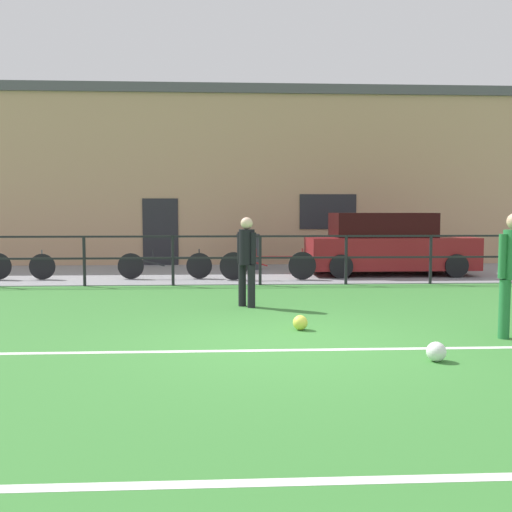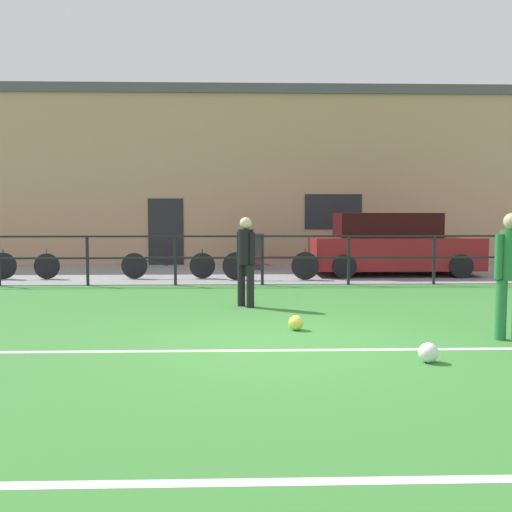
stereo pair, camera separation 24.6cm
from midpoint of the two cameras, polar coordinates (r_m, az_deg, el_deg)
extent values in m
cube|color=#387A33|center=(7.57, 2.18, -8.73)|extent=(60.00, 44.00, 0.04)
cube|color=white|center=(7.23, 2.43, -9.18)|extent=(36.00, 0.11, 0.00)
cube|color=white|center=(3.97, 7.49, -20.95)|extent=(36.00, 0.11, 0.00)
cube|color=gray|center=(15.95, -0.57, -1.69)|extent=(48.00, 5.00, 0.02)
cylinder|color=black|center=(13.80, -16.95, -0.47)|extent=(0.07, 0.07, 1.15)
cylinder|color=black|center=(13.46, -8.65, -0.45)|extent=(0.07, 0.07, 1.15)
cylinder|color=black|center=(13.41, -0.12, -0.42)|extent=(0.07, 0.07, 1.15)
cylinder|color=black|center=(13.66, 8.29, -0.38)|extent=(0.07, 0.07, 1.15)
cylinder|color=black|center=(14.18, 16.24, -0.33)|extent=(0.07, 0.07, 1.15)
cube|color=black|center=(13.37, -0.12, 1.94)|extent=(36.00, 0.04, 0.04)
cube|color=black|center=(13.41, -0.12, -0.17)|extent=(36.00, 0.04, 0.04)
cube|color=tan|center=(19.58, -1.04, 7.25)|extent=(28.00, 2.40, 5.35)
cube|color=#232328|center=(18.47, -9.71, 2.32)|extent=(1.10, 0.04, 2.10)
cube|color=#232328|center=(18.59, 6.67, 4.33)|extent=(1.80, 0.04, 1.10)
cube|color=#4C4C51|center=(19.92, -1.05, 15.39)|extent=(28.00, 2.56, 0.30)
cylinder|color=black|center=(10.29, -1.14, -2.98)|extent=(0.14, 0.14, 0.76)
cylinder|color=black|center=(10.46, -2.03, -2.86)|extent=(0.14, 0.14, 0.76)
cylinder|color=black|center=(10.31, -1.60, 0.89)|extent=(0.28, 0.28, 0.62)
sphere|color=beige|center=(10.30, -1.60, 3.22)|extent=(0.21, 0.21, 0.21)
cylinder|color=black|center=(10.19, -0.95, 0.75)|extent=(0.10, 0.10, 0.56)
cylinder|color=black|center=(10.44, -2.23, 0.83)|extent=(0.10, 0.10, 0.56)
cylinder|color=#237038|center=(8.43, 22.36, -4.82)|extent=(0.15, 0.15, 0.80)
cylinder|color=#237038|center=(8.32, 22.20, -0.01)|extent=(0.10, 0.10, 0.59)
sphere|color=white|center=(6.96, 16.25, -8.97)|extent=(0.22, 0.22, 0.22)
sphere|color=#E5E04C|center=(8.42, 3.51, -6.52)|extent=(0.21, 0.21, 0.21)
cube|color=maroon|center=(15.92, 12.49, 0.34)|extent=(4.35, 1.78, 0.84)
cube|color=black|center=(15.83, 11.77, 3.00)|extent=(2.61, 1.50, 0.64)
cylinder|color=black|center=(14.78, 7.82, -1.00)|extent=(0.60, 0.18, 0.60)
cylinder|color=black|center=(15.60, 18.55, -0.91)|extent=(0.60, 0.18, 0.60)
cylinder|color=black|center=(16.45, 6.70, -0.45)|extent=(0.60, 0.18, 0.60)
cylinder|color=black|center=(17.20, 16.46, -0.39)|extent=(0.60, 0.18, 0.60)
cylinder|color=black|center=(14.82, -12.61, -0.97)|extent=(0.64, 0.04, 0.64)
cylinder|color=black|center=(14.63, -6.06, -0.96)|extent=(0.64, 0.04, 0.64)
cube|color=black|center=(14.68, -9.37, -0.15)|extent=(1.32, 0.04, 0.04)
cube|color=black|center=(14.74, -11.00, -0.56)|extent=(0.83, 0.03, 0.23)
cylinder|color=black|center=(14.71, -10.52, 0.23)|extent=(0.03, 0.03, 0.20)
cylinder|color=black|center=(14.61, -6.06, 0.13)|extent=(0.03, 0.03, 0.28)
cylinder|color=black|center=(15.33, -20.62, -0.98)|extent=(0.64, 0.04, 0.64)
cube|color=#4C5156|center=(15.57, -23.35, -0.22)|extent=(1.21, 0.04, 0.04)
cylinder|color=#4C5156|center=(15.31, -20.64, 0.05)|extent=(0.03, 0.03, 0.28)
cylinder|color=black|center=(14.26, -2.71, -0.99)|extent=(0.69, 0.04, 0.69)
cylinder|color=black|center=(14.37, 4.06, -0.96)|extent=(0.69, 0.04, 0.69)
cube|color=maroon|center=(14.27, 0.69, -0.08)|extent=(1.32, 0.04, 0.04)
cube|color=maroon|center=(14.26, -1.01, -0.54)|extent=(0.83, 0.03, 0.25)
cylinder|color=maroon|center=(14.25, -0.50, 0.31)|extent=(0.03, 0.03, 0.20)
cylinder|color=maroon|center=(14.34, 4.06, 0.21)|extent=(0.03, 0.03, 0.28)
cube|color=#33383D|center=(16.92, -1.22, 0.30)|extent=(0.62, 0.52, 0.94)
cube|color=#282C30|center=(16.90, -1.22, 2.03)|extent=(0.66, 0.56, 0.08)
camera|label=1|loc=(0.12, -90.63, -0.05)|focal=40.88mm
camera|label=2|loc=(0.12, 89.37, 0.05)|focal=40.88mm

